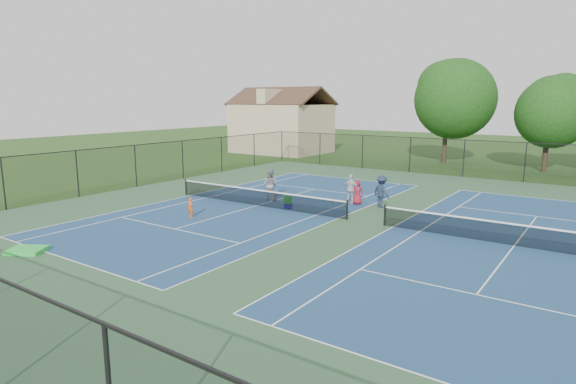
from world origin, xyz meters
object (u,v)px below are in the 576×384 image
Objects in this scene: child_player at (191,208)px; bystander_a at (351,189)px; tree_back_b at (448,95)px; ball_crate at (288,206)px; instructor at (270,185)px; clapboard_house at (282,126)px; bystander_b at (381,192)px; tree_back_c at (550,108)px; bystander_c at (357,192)px; ball_hopper at (288,200)px.

bystander_a is (5.40, 7.86, 0.36)m from child_player.
ball_crate is (-1.07, -25.60, -6.44)m from tree_back_b.
instructor is 1.07× the size of bystander_a.
clapboard_house is at bearing 126.09° from ball_crate.
ball_crate is (-4.26, -3.36, -0.78)m from bystander_b.
tree_back_c reaches higher than bystander_c.
tree_back_c is 27.11m from ball_crate.
instructor is (-12.34, -23.23, -4.51)m from tree_back_c.
child_player is 6.13m from instructor.
ball_crate is (-2.74, -3.32, -0.57)m from bystander_c.
tree_back_b is at bearing -105.48° from bystander_c.
instructor reaches higher than bystander_c.
instructor is at bearing 148.89° from ball_crate.
tree_back_b reaches higher than bystander_a.
tree_back_b is 25.10m from instructor.
bystander_a is 0.42m from bystander_c.
tree_back_c is 4.48× the size of bystander_b.
ball_hopper is (-2.74, -3.32, -0.21)m from bystander_c.
child_player is 9.54m from bystander_a.
tree_back_b is at bearing 3.01° from clapboard_house.
bystander_b is at bearing 179.88° from bystander_a.
clapboard_house is 5.77× the size of bystander_b.
bystander_b reaches higher than ball_hopper.
ball_hopper is at bearing 30.70° from bystander_c.
ball_hopper is at bearing 46.81° from bystander_a.
instructor is at bearing 14.89° from bystander_a.
ball_crate is 0.37m from ball_hopper.
tree_back_c is 7.70× the size of child_player.
tree_back_b is at bearing -56.65° from bystander_b.
clapboard_house is at bearing -65.60° from bystander_c.
instructor is (0.74, 6.07, 0.43)m from child_player.
bystander_c is at bearing 26.58° from bystander_b.
tree_back_c is at bearing 0.00° from clapboard_house.
bystander_a reaches higher than child_player.
tree_back_c is 5.75× the size of bystander_c.
tree_back_c reaches higher than instructor.
bystander_a is at bearing 71.56° from child_player.
bystander_a is at bearing 4.61° from bystander_c.
bystander_c reaches higher than ball_hopper.
child_player is 2.75× the size of ball_crate.
bystander_b is at bearing 161.64° from bystander_c.
bystander_a is 1.88m from bystander_b.
ball_crate is (-10.07, -24.60, -5.32)m from tree_back_c.
tree_back_c is 32.46m from child_player.
bystander_a is at bearing -109.70° from tree_back_c.
tree_back_b is at bearing 87.62° from ball_crate.
bystander_c is at bearing -45.83° from clapboard_house.
clapboard_house is 27.27× the size of ball_crate.
instructor is at bearing 99.12° from child_player.
child_player is 5.58m from ball_hopper.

